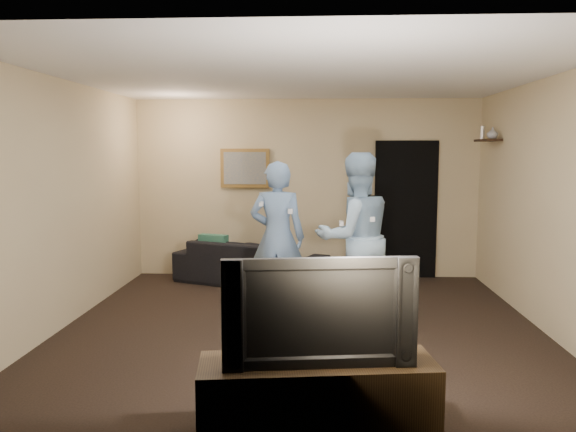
# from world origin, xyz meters

# --- Properties ---
(ground) EXTENTS (5.00, 5.00, 0.00)m
(ground) POSITION_xyz_m (0.00, 0.00, 0.00)
(ground) COLOR black
(ground) RESTS_ON ground
(ceiling) EXTENTS (5.00, 5.00, 0.04)m
(ceiling) POSITION_xyz_m (0.00, 0.00, 2.60)
(ceiling) COLOR silver
(ceiling) RESTS_ON wall_back
(wall_back) EXTENTS (5.00, 0.04, 2.60)m
(wall_back) POSITION_xyz_m (0.00, 2.50, 1.30)
(wall_back) COLOR tan
(wall_back) RESTS_ON ground
(wall_front) EXTENTS (5.00, 0.04, 2.60)m
(wall_front) POSITION_xyz_m (0.00, -2.50, 1.30)
(wall_front) COLOR tan
(wall_front) RESTS_ON ground
(wall_left) EXTENTS (0.04, 5.00, 2.60)m
(wall_left) POSITION_xyz_m (-2.50, 0.00, 1.30)
(wall_left) COLOR tan
(wall_left) RESTS_ON ground
(wall_right) EXTENTS (0.04, 5.00, 2.60)m
(wall_right) POSITION_xyz_m (2.50, 0.00, 1.30)
(wall_right) COLOR tan
(wall_right) RESTS_ON ground
(sofa) EXTENTS (2.25, 1.53, 0.61)m
(sofa) POSITION_xyz_m (-0.76, 1.95, 0.31)
(sofa) COLOR black
(sofa) RESTS_ON ground
(throw_pillow) EXTENTS (0.44, 0.26, 0.42)m
(throw_pillow) POSITION_xyz_m (-1.29, 1.95, 0.48)
(throw_pillow) COLOR #1B5241
(throw_pillow) RESTS_ON sofa
(painting_frame) EXTENTS (0.72, 0.05, 0.57)m
(painting_frame) POSITION_xyz_m (-0.90, 2.48, 1.60)
(painting_frame) COLOR olive
(painting_frame) RESTS_ON wall_back
(painting_canvas) EXTENTS (0.62, 0.01, 0.47)m
(painting_canvas) POSITION_xyz_m (-0.90, 2.45, 1.60)
(painting_canvas) COLOR slate
(painting_canvas) RESTS_ON painting_frame
(doorway) EXTENTS (0.90, 0.06, 2.00)m
(doorway) POSITION_xyz_m (1.45, 2.47, 1.00)
(doorway) COLOR black
(doorway) RESTS_ON ground
(light_switch) EXTENTS (0.08, 0.02, 0.12)m
(light_switch) POSITION_xyz_m (0.85, 2.48, 1.30)
(light_switch) COLOR silver
(light_switch) RESTS_ON wall_back
(wall_shelf) EXTENTS (0.20, 0.60, 0.03)m
(wall_shelf) POSITION_xyz_m (2.39, 1.80, 1.99)
(wall_shelf) COLOR black
(wall_shelf) RESTS_ON wall_right
(shelf_vase) EXTENTS (0.18, 0.18, 0.15)m
(shelf_vase) POSITION_xyz_m (2.39, 1.61, 2.08)
(shelf_vase) COLOR #9E9EA3
(shelf_vase) RESTS_ON wall_shelf
(shelf_figurine) EXTENTS (0.06, 0.06, 0.18)m
(shelf_figurine) POSITION_xyz_m (2.39, 2.05, 2.09)
(shelf_figurine) COLOR #BBBBBF
(shelf_figurine) RESTS_ON wall_shelf
(tv_console) EXTENTS (1.56, 0.68, 0.54)m
(tv_console) POSITION_xyz_m (0.17, -2.28, 0.25)
(tv_console) COLOR black
(tv_console) RESTS_ON ground
(television) EXTENTS (1.21, 0.31, 0.69)m
(television) POSITION_xyz_m (0.17, -2.28, 0.87)
(television) COLOR black
(television) RESTS_ON tv_console
(wii_player_left) EXTENTS (0.67, 0.53, 1.74)m
(wii_player_left) POSITION_xyz_m (-0.29, 0.61, 0.87)
(wii_player_left) COLOR #6789B4
(wii_player_left) RESTS_ON ground
(wii_player_right) EXTENTS (1.08, 0.97, 1.84)m
(wii_player_right) POSITION_xyz_m (0.58, 0.31, 0.92)
(wii_player_right) COLOR #90B4D2
(wii_player_right) RESTS_ON ground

